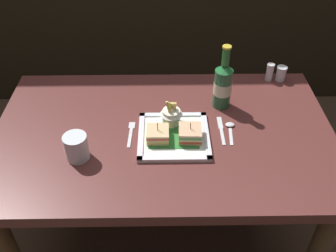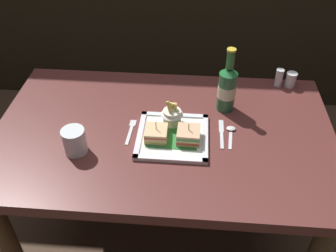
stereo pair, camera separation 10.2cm
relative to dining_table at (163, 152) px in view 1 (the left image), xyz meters
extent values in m
plane|color=#4E3A2B|center=(0.00, 0.00, -0.62)|extent=(6.00, 6.00, 0.00)
cube|color=brown|center=(0.00, 0.00, 0.09)|extent=(1.30, 0.79, 0.04)
cylinder|color=#533318|center=(-0.57, 0.32, -0.28)|extent=(0.07, 0.07, 0.69)
cylinder|color=brown|center=(0.57, 0.32, -0.28)|extent=(0.07, 0.07, 0.69)
cube|color=white|center=(0.04, -0.04, 0.12)|extent=(0.26, 0.26, 0.01)
cube|color=#29712F|center=(0.04, -0.04, 0.12)|extent=(0.19, 0.15, 0.00)
cube|color=white|center=(0.04, -0.16, 0.13)|extent=(0.26, 0.02, 0.01)
cube|color=white|center=(0.04, 0.08, 0.13)|extent=(0.26, 0.02, 0.01)
cube|color=white|center=(-0.08, -0.04, 0.13)|extent=(0.02, 0.26, 0.01)
cube|color=white|center=(0.16, -0.04, 0.13)|extent=(0.02, 0.26, 0.01)
cube|color=#D3BD80|center=(-0.02, -0.06, 0.13)|extent=(0.08, 0.08, 0.01)
cube|color=#E9BD52|center=(-0.02, -0.06, 0.14)|extent=(0.08, 0.08, 0.01)
cube|color=#D7B589|center=(-0.02, -0.06, 0.14)|extent=(0.08, 0.08, 0.01)
cube|color=#CE4F33|center=(-0.02, -0.06, 0.15)|extent=(0.08, 0.08, 0.01)
cube|color=#D9B682|center=(-0.02, -0.06, 0.16)|extent=(0.08, 0.08, 0.01)
cylinder|color=tan|center=(-0.02, -0.06, 0.16)|extent=(0.00, 0.00, 0.08)
cube|color=tan|center=(0.10, -0.06, 0.13)|extent=(0.09, 0.09, 0.01)
cube|color=#BE442D|center=(0.10, -0.06, 0.14)|extent=(0.09, 0.09, 0.01)
cube|color=tan|center=(0.10, -0.06, 0.15)|extent=(0.09, 0.09, 0.01)
cube|color=#4D914B|center=(0.10, -0.06, 0.16)|extent=(0.09, 0.09, 0.01)
cube|color=tan|center=(0.10, -0.06, 0.17)|extent=(0.09, 0.09, 0.01)
cylinder|color=tan|center=(0.10, -0.06, 0.16)|extent=(0.00, 0.00, 0.07)
cylinder|color=silver|center=(0.03, 0.03, 0.15)|extent=(0.07, 0.07, 0.06)
cone|color=silver|center=(0.03, 0.03, 0.18)|extent=(0.08, 0.08, 0.03)
cube|color=#E8DA82|center=(0.03, 0.04, 0.18)|extent=(0.01, 0.01, 0.06)
cube|color=#D7C357|center=(0.02, 0.02, 0.19)|extent=(0.03, 0.02, 0.07)
cube|color=#E0C459|center=(0.02, 0.03, 0.19)|extent=(0.01, 0.02, 0.06)
cube|color=#E9C261|center=(0.02, 0.04, 0.18)|extent=(0.01, 0.01, 0.05)
cube|color=#EBD688|center=(0.04, 0.04, 0.18)|extent=(0.01, 0.01, 0.05)
cube|color=#E3C66B|center=(0.04, 0.03, 0.19)|extent=(0.01, 0.03, 0.07)
cube|color=#E6C051|center=(0.04, 0.05, 0.18)|extent=(0.01, 0.01, 0.05)
cube|color=#E5C05D|center=(0.03, 0.05, 0.18)|extent=(0.02, 0.01, 0.05)
cube|color=#E6CD7B|center=(0.04, 0.04, 0.18)|extent=(0.01, 0.01, 0.05)
cylinder|color=#2B5E3A|center=(0.24, 0.16, 0.20)|extent=(0.07, 0.07, 0.17)
cone|color=#226F35|center=(0.24, 0.16, 0.29)|extent=(0.07, 0.07, 0.03)
cylinder|color=#266B2F|center=(0.24, 0.16, 0.34)|extent=(0.03, 0.03, 0.07)
cylinder|color=gold|center=(0.24, 0.16, 0.38)|extent=(0.03, 0.03, 0.01)
cylinder|color=beige|center=(0.24, 0.16, 0.20)|extent=(0.07, 0.07, 0.05)
cylinder|color=silver|center=(-0.30, -0.14, 0.16)|extent=(0.08, 0.08, 0.10)
cylinder|color=silver|center=(-0.30, -0.14, 0.13)|extent=(0.07, 0.07, 0.03)
cube|color=silver|center=(-0.13, -0.04, 0.11)|extent=(0.02, 0.11, 0.00)
cube|color=silver|center=(-0.12, 0.03, 0.11)|extent=(0.03, 0.04, 0.00)
cube|color=silver|center=(0.22, -0.04, 0.11)|extent=(0.01, 0.09, 0.00)
cube|color=silver|center=(0.22, 0.04, 0.11)|extent=(0.02, 0.07, 0.00)
cube|color=silver|center=(0.25, -0.04, 0.11)|extent=(0.02, 0.10, 0.00)
ellipsoid|color=silver|center=(0.26, 0.03, 0.12)|extent=(0.04, 0.03, 0.01)
cylinder|color=silver|center=(0.47, 0.35, 0.15)|extent=(0.03, 0.03, 0.07)
cylinder|color=white|center=(0.47, 0.35, 0.13)|extent=(0.03, 0.03, 0.04)
cylinder|color=silver|center=(0.47, 0.35, 0.19)|extent=(0.03, 0.03, 0.01)
cylinder|color=silver|center=(0.53, 0.35, 0.14)|extent=(0.04, 0.04, 0.06)
cylinder|color=#3D2A29|center=(0.53, 0.35, 0.13)|extent=(0.04, 0.04, 0.03)
cylinder|color=silver|center=(0.53, 0.35, 0.17)|extent=(0.05, 0.05, 0.01)
camera|label=1|loc=(0.00, -1.08, 1.05)|focal=40.14mm
camera|label=2|loc=(0.10, -1.08, 1.05)|focal=40.14mm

